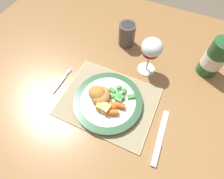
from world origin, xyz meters
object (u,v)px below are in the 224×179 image
table_knife (159,142)px  wine_glass (151,49)px  drinking_cup (127,34)px  dining_table (129,91)px  fork (60,82)px  dinner_plate (108,102)px  bottle (217,55)px

table_knife → wine_glass: 0.31m
drinking_cup → dining_table: bearing=-63.1°
dining_table → fork: size_ratio=12.20×
dining_table → dinner_plate: size_ratio=6.24×
bottle → drinking_cup: (-0.35, 0.01, -0.04)m
dining_table → drinking_cup: bearing=116.9°
dining_table → dinner_plate: dinner_plate is taller
table_knife → drinking_cup: size_ratio=1.94×
drinking_cup → table_knife: bearing=-54.4°
dining_table → table_knife: table_knife is taller
fork → drinking_cup: 0.34m
dining_table → fork: bearing=-154.3°
dining_table → drinking_cup: 0.24m
dinner_plate → table_knife: (0.21, -0.06, -0.01)m
wine_glass → drinking_cup: bearing=141.4°
dining_table → table_knife: size_ratio=7.84×
fork → wine_glass: bearing=35.1°
fork → bottle: (0.50, 0.29, 0.09)m
fork → table_knife: (0.41, -0.06, 0.00)m
bottle → table_knife: bearing=-104.1°
dinner_plate → wine_glass: (0.07, 0.20, 0.10)m
wine_glass → drinking_cup: (-0.13, 0.10, -0.06)m
table_knife → drinking_cup: drinking_cup is taller
drinking_cup → fork: bearing=-116.8°
fork → wine_glass: (0.28, 0.20, 0.11)m
dinner_plate → drinking_cup: size_ratio=2.43×
fork → drinking_cup: (0.15, 0.30, 0.05)m
dinner_plate → fork: 0.21m
wine_glass → dining_table: bearing=-114.4°
dining_table → table_knife: 0.26m
table_knife → bottle: (0.09, 0.35, 0.09)m
fork → drinking_cup: bearing=63.2°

